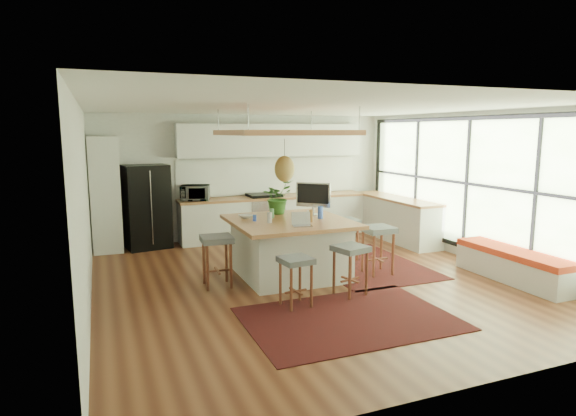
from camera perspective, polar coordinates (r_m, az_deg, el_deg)
name	(u,v)px	position (r m, az deg, el deg)	size (l,w,h in m)	color
floor	(311,280)	(7.72, 2.78, -8.55)	(7.00, 7.00, 0.00)	#502517
ceiling	(313,107)	(7.37, 2.94, 11.89)	(7.00, 7.00, 0.00)	white
wall_back	(246,177)	(10.69, -4.96, 3.74)	(6.50, 6.50, 0.00)	silver
wall_front	(477,245)	(4.53, 21.59, -4.13)	(6.50, 6.50, 0.00)	silver
wall_left	(84,208)	(6.77, -23.04, -0.03)	(7.00, 7.00, 0.00)	silver
wall_right	(477,187)	(9.25, 21.52, 2.32)	(7.00, 7.00, 0.00)	silver
window_wall	(476,184)	(9.23, 21.40, 2.62)	(0.10, 6.20, 2.60)	black
pantry	(105,195)	(9.95, -20.88, 1.48)	(0.55, 0.60, 2.25)	beige
back_counter_base	(275,218)	(10.68, -1.57, -1.16)	(4.20, 0.60, 0.88)	beige
back_counter_top	(275,197)	(10.61, -1.58, 1.28)	(4.24, 0.64, 0.05)	brown
backsplash	(270,176)	(10.84, -2.14, 3.84)	(4.20, 0.02, 0.80)	white
upper_cabinets	(272,140)	(10.65, -1.87, 8.06)	(4.20, 0.34, 0.70)	beige
range	(264,216)	(10.59, -2.84, -0.93)	(0.76, 0.62, 1.00)	#A5A5AA
right_counter_base	(396,219)	(10.73, 12.69, -1.34)	(0.60, 2.50, 0.88)	beige
right_counter_top	(397,199)	(10.65, 12.77, 1.09)	(0.64, 2.54, 0.05)	brown
window_bench	(513,265)	(8.40, 25.18, -6.18)	(0.52, 2.00, 0.50)	beige
ceiling_panel	(284,150)	(7.62, -0.42, 6.92)	(1.86, 1.86, 0.80)	brown
rug_near	(349,319)	(6.25, 7.24, -12.90)	(2.60, 1.80, 0.01)	black
rug_right	(364,264)	(8.68, 9.03, -6.62)	(1.80, 2.60, 0.01)	black
fridge	(147,203)	(10.04, -16.45, 0.61)	(0.84, 0.66, 1.69)	black
island	(290,248)	(7.83, 0.19, -4.75)	(1.85, 1.85, 0.93)	brown
stool_near_left	(296,281)	(6.50, 0.93, -8.66)	(0.40, 0.40, 0.68)	#51565A
stool_near_right	(350,271)	(7.01, 7.40, -7.43)	(0.43, 0.43, 0.73)	#51565A
stool_right_front	(378,253)	(8.09, 10.60, -5.27)	(0.47, 0.47, 0.80)	#51565A
stool_right_back	(345,241)	(8.89, 6.76, -3.86)	(0.45, 0.45, 0.76)	#51565A
stool_left_side	(217,263)	(7.41, -8.41, -6.54)	(0.46, 0.46, 0.78)	#51565A
laptop	(302,218)	(7.20, 1.69, -1.23)	(0.29, 0.31, 0.22)	#A5A5AA
monitor	(313,200)	(8.13, 3.01, 0.95)	(0.61, 0.22, 0.57)	#A5A5AA
microwave	(195,191)	(10.10, -11.00, 1.98)	(0.57, 0.32, 0.39)	#A5A5AA
island_plant	(278,201)	(8.29, -1.26, 0.89)	(0.52, 0.58, 0.45)	#1E4C19
island_bowl	(246,216)	(7.90, -5.04, -1.00)	(0.23, 0.23, 0.06)	white
island_bottle_0	(255,215)	(7.62, -3.93, -0.85)	(0.07, 0.07, 0.19)	blue
island_bottle_1	(269,217)	(7.44, -2.24, -1.09)	(0.07, 0.07, 0.19)	#B9B9BF
island_bottle_2	(311,216)	(7.54, 2.81, -0.95)	(0.07, 0.07, 0.19)	#915F30
island_bottle_3	(308,212)	(7.90, 2.42, -0.50)	(0.07, 0.07, 0.19)	white
island_bottle_4	(273,212)	(7.88, -1.84, -0.52)	(0.07, 0.07, 0.19)	#52895B
island_bottle_5	(320,213)	(7.82, 3.87, -0.60)	(0.07, 0.07, 0.19)	blue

